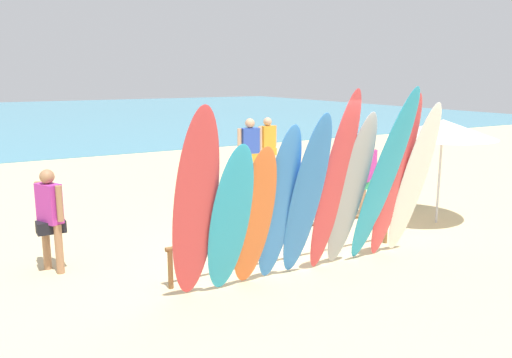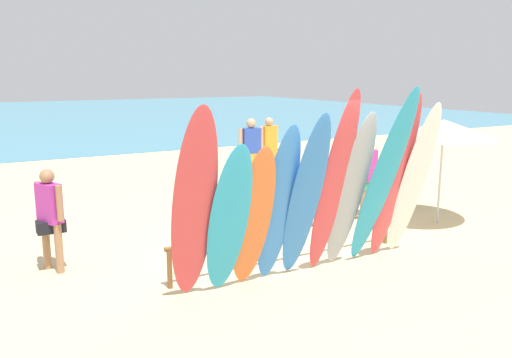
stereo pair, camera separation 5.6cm
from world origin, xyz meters
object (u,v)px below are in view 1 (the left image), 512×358
(beachgoer_by_water, at_px, (367,173))
(surfboard_teal_1, at_px, (230,221))
(surfboard_red_0, at_px, (195,207))
(surfboard_white_9, at_px, (414,181))
(surfboard_orange_2, at_px, (255,218))
(surfboard_grey_6, at_px, (351,192))
(surfboard_blue_4, at_px, (306,198))
(surfboard_teal_7, at_px, (383,179))
(surfboard_rack, at_px, (291,233))
(beachgoer_strolling, at_px, (250,148))
(surfboard_red_8, at_px, (395,178))
(beachgoer_near_rack, at_px, (50,213))
(surfboard_red_5, at_px, (334,184))
(beachgoer_photographing, at_px, (267,144))
(surfboard_blue_3, at_px, (279,206))
(beach_umbrella, at_px, (443,129))
(beach_chair_red, at_px, (389,187))

(beachgoer_by_water, bearing_deg, surfboard_teal_1, 5.56)
(surfboard_red_0, height_order, surfboard_white_9, surfboard_red_0)
(surfboard_orange_2, relative_size, surfboard_grey_6, 0.85)
(surfboard_blue_4, xyz_separation_m, surfboard_teal_7, (1.29, -0.09, 0.15))
(surfboard_rack, relative_size, beachgoer_strolling, 2.27)
(surfboard_red_8, height_order, surfboard_white_9, surfboard_red_8)
(surfboard_orange_2, relative_size, surfboard_teal_7, 0.73)
(surfboard_blue_4, distance_m, surfboard_grey_6, 0.84)
(surfboard_red_0, height_order, surfboard_teal_7, surfboard_teal_7)
(surfboard_blue_4, bearing_deg, beachgoer_near_rack, 147.73)
(surfboard_red_5, xyz_separation_m, beachgoer_near_rack, (-3.41, 2.16, -0.46))
(surfboard_orange_2, relative_size, beachgoer_photographing, 1.24)
(surfboard_grey_6, bearing_deg, beachgoer_by_water, 41.54)
(surfboard_red_5, xyz_separation_m, surfboard_grey_6, (0.36, 0.07, -0.16))
(surfboard_red_0, bearing_deg, surfboard_blue_3, 6.41)
(beach_umbrella, bearing_deg, surfboard_blue_3, -166.20)
(surfboard_orange_2, distance_m, surfboard_teal_7, 2.08)
(surfboard_red_5, bearing_deg, beachgoer_by_water, 35.46)
(beachgoer_near_rack, height_order, beach_umbrella, beach_umbrella)
(surfboard_blue_3, distance_m, surfboard_red_5, 0.87)
(surfboard_orange_2, relative_size, surfboard_red_8, 0.78)
(beachgoer_strolling, bearing_deg, surfboard_blue_3, -110.34)
(beachgoer_photographing, bearing_deg, beach_chair_red, -89.72)
(surfboard_white_9, height_order, beach_umbrella, surfboard_white_9)
(surfboard_red_0, bearing_deg, surfboard_teal_7, 1.65)
(surfboard_red_0, xyz_separation_m, beachgoer_near_rack, (-1.35, 2.11, -0.39))
(surfboard_blue_4, xyz_separation_m, beachgoer_near_rack, (-2.94, 2.16, -0.32))
(surfboard_grey_6, bearing_deg, surfboard_blue_3, 176.42)
(surfboard_red_0, relative_size, surfboard_teal_7, 0.92)
(surfboard_grey_6, bearing_deg, surfboard_blue_4, -177.84)
(surfboard_teal_1, distance_m, surfboard_grey_6, 1.96)
(surfboard_grey_6, distance_m, beachgoer_strolling, 5.83)
(surfboard_blue_4, relative_size, surfboard_grey_6, 1.03)
(surfboard_grey_6, relative_size, surfboard_white_9, 0.95)
(beachgoer_near_rack, bearing_deg, surfboard_orange_2, -159.48)
(surfboard_rack, height_order, beachgoer_strolling, beachgoer_strolling)
(surfboard_blue_4, distance_m, beachgoer_photographing, 7.28)
(beachgoer_photographing, bearing_deg, beachgoer_near_rack, -155.47)
(surfboard_blue_4, bearing_deg, beachgoer_photographing, 67.00)
(surfboard_white_9, relative_size, beach_chair_red, 3.17)
(surfboard_teal_1, bearing_deg, surfboard_red_5, -1.78)
(beachgoer_photographing, xyz_separation_m, beach_chair_red, (0.72, -3.92, -0.54))
(surfboard_teal_1, bearing_deg, beach_umbrella, 12.38)
(surfboard_grey_6, height_order, beachgoer_photographing, surfboard_grey_6)
(surfboard_red_5, height_order, beach_umbrella, surfboard_red_5)
(surfboard_teal_7, bearing_deg, surfboard_blue_4, 170.73)
(surfboard_teal_7, relative_size, beachgoer_strolling, 1.63)
(surfboard_grey_6, distance_m, beach_umbrella, 3.33)
(surfboard_red_5, relative_size, beachgoer_near_rack, 1.82)
(beach_chair_red, bearing_deg, surfboard_red_8, -136.01)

